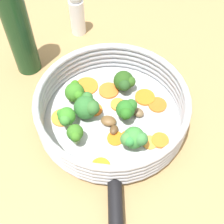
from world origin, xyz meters
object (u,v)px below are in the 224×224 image
Objects in this scene: broccoli_floret_3 at (87,107)px; carrot_slice_7 at (101,167)px; broccoli_floret_0 at (75,92)px; broccoli_floret_1 at (127,109)px; skillet at (112,118)px; mushroom_piece_2 at (138,112)px; carrot_slice_8 at (160,140)px; carrot_slice_4 at (150,142)px; oil_bottle at (18,28)px; broccoli_floret_4 at (124,82)px; mushroom_piece_0 at (114,130)px; carrot_slice_2 at (128,137)px; carrot_slice_0 at (95,109)px; carrot_slice_6 at (157,105)px; carrot_slice_11 at (117,104)px; broccoli_floret_2 at (66,117)px; salt_shaker at (77,13)px; carrot_slice_3 at (115,138)px; carrot_slice_1 at (145,97)px; carrot_slice_10 at (87,86)px; broccoli_floret_5 at (75,134)px; carrot_slice_5 at (62,118)px; broccoli_floret_6 at (134,138)px; carrot_slice_9 at (109,91)px.

carrot_slice_7 is at bearing 127.41° from broccoli_floret_3.
broccoli_floret_1 is at bearing 179.62° from broccoli_floret_0.
skillet is 5.28× the size of broccoli_floret_3.
broccoli_floret_1 is 0.03m from mushroom_piece_2.
skillet is 0.11m from carrot_slice_8.
carrot_slice_4 is 0.11× the size of oil_bottle.
broccoli_floret_4 is (0.11, -0.09, 0.02)m from carrot_slice_8.
mushroom_piece_0 is 0.28m from oil_bottle.
carrot_slice_0 is at bearing -21.44° from carrot_slice_2.
mushroom_piece_0 is (0.06, 0.09, 0.00)m from carrot_slice_6.
oil_bottle is (0.26, -0.05, 0.07)m from broccoli_floret_1.
carrot_slice_2 is 0.94× the size of carrot_slice_11.
skillet is 5.91× the size of broccoli_floret_4.
broccoli_floret_2 is (0.10, -0.05, 0.03)m from carrot_slice_7.
salt_shaker is at bearing -107.36° from oil_bottle.
mushroom_piece_0 is at bearing -165.04° from broccoli_floret_2.
broccoli_floret_3 reaches higher than carrot_slice_3.
broccoli_floret_3 is at bearing 25.19° from mushroom_piece_2.
skillet is at bearing 179.01° from carrot_slice_0.
carrot_slice_1 is 0.12m from carrot_slice_10.
oil_bottle is at bearing -35.34° from broccoli_floret_5.
carrot_slice_6 is at bearing -139.73° from skillet.
broccoli_floret_3 reaches higher than carrot_slice_10.
carrot_slice_0 is at bearing -6.27° from carrot_slice_8.
carrot_slice_5 is 1.92× the size of mushroom_piece_0.
mushroom_piece_0 is (-0.02, 0.10, -0.02)m from broccoli_floret_4.
carrot_slice_3 is 0.28× the size of salt_shaker.
carrot_slice_3 is 0.14m from carrot_slice_10.
carrot_slice_2 is 0.11× the size of oil_bottle.
broccoli_floret_2 is at bearing 145.35° from oil_bottle.
salt_shaker is (0.24, -0.25, 0.01)m from broccoli_floret_6.
broccoli_floret_0 is 0.11m from broccoli_floret_1.
carrot_slice_1 is 0.14m from broccoli_floret_0.
carrot_slice_6 is at bearing -80.01° from carrot_slice_4.
carrot_slice_2 is at bearing 128.32° from carrot_slice_11.
carrot_slice_1 is at bearing -87.73° from carrot_slice_2.
carrot_slice_11 reaches higher than carrot_slice_3.
broccoli_floret_4 is (0.03, -0.18, 0.02)m from carrot_slice_7.
broccoli_floret_2 is at bearing 39.07° from carrot_slice_6.
carrot_slice_3 is 0.05m from broccoli_floret_6.
carrot_slice_6 is 0.30m from salt_shaker.
salt_shaker reaches higher than mushroom_piece_2.
mushroom_piece_2 is at bearing -152.64° from carrot_slice_5.
carrot_slice_10 is 2.24× the size of mushroom_piece_0.
broccoli_floret_5 is 0.91× the size of broccoli_floret_6.
broccoli_floret_1 is 0.08m from broccoli_floret_3.
broccoli_floret_3 is 1.06× the size of broccoli_floret_6.
broccoli_floret_2 is at bearing 9.92° from carrot_slice_4.
carrot_slice_3 is at bearing 105.04° from broccoli_floret_4.
carrot_slice_9 is at bearing -40.71° from carrot_slice_11.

